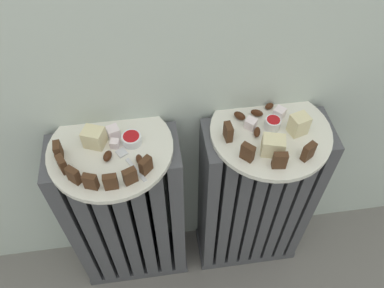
# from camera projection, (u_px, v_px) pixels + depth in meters

# --- Properties ---
(radiator_left) EXTENTS (0.32, 0.14, 0.59)m
(radiator_left) POSITION_uv_depth(u_px,v_px,m) (128.00, 217.00, 1.09)
(radiator_left) COLOR #47474C
(radiator_left) RESTS_ON ground_plane
(radiator_right) EXTENTS (0.32, 0.14, 0.59)m
(radiator_right) POSITION_uv_depth(u_px,v_px,m) (254.00, 201.00, 1.12)
(radiator_right) COLOR #47474C
(radiator_right) RESTS_ON ground_plane
(plate_left) EXTENTS (0.28, 0.28, 0.01)m
(plate_left) POSITION_uv_depth(u_px,v_px,m) (111.00, 149.00, 0.85)
(plate_left) COLOR silver
(plate_left) RESTS_ON radiator_left
(plate_right) EXTENTS (0.28, 0.28, 0.01)m
(plate_right) POSITION_uv_depth(u_px,v_px,m) (270.00, 132.00, 0.88)
(plate_right) COLOR silver
(plate_right) RESTS_ON radiator_right
(dark_cake_slice_left_0) EXTENTS (0.02, 0.03, 0.04)m
(dark_cake_slice_left_0) POSITION_uv_depth(u_px,v_px,m) (58.00, 150.00, 0.81)
(dark_cake_slice_left_0) COLOR #472B19
(dark_cake_slice_left_0) RESTS_ON plate_left
(dark_cake_slice_left_1) EXTENTS (0.03, 0.03, 0.04)m
(dark_cake_slice_left_1) POSITION_uv_depth(u_px,v_px,m) (62.00, 164.00, 0.79)
(dark_cake_slice_left_1) COLOR #472B19
(dark_cake_slice_left_1) RESTS_ON plate_left
(dark_cake_slice_left_2) EXTENTS (0.03, 0.03, 0.04)m
(dark_cake_slice_left_2) POSITION_uv_depth(u_px,v_px,m) (73.00, 175.00, 0.77)
(dark_cake_slice_left_2) COLOR #472B19
(dark_cake_slice_left_2) RESTS_ON plate_left
(dark_cake_slice_left_3) EXTENTS (0.03, 0.02, 0.04)m
(dark_cake_slice_left_3) POSITION_uv_depth(u_px,v_px,m) (90.00, 182.00, 0.76)
(dark_cake_slice_left_3) COLOR #472B19
(dark_cake_slice_left_3) RESTS_ON plate_left
(dark_cake_slice_left_4) EXTENTS (0.03, 0.02, 0.04)m
(dark_cake_slice_left_4) POSITION_uv_depth(u_px,v_px,m) (111.00, 182.00, 0.76)
(dark_cake_slice_left_4) COLOR #472B19
(dark_cake_slice_left_4) RESTS_ON plate_left
(dark_cake_slice_left_5) EXTENTS (0.03, 0.02, 0.04)m
(dark_cake_slice_left_5) POSITION_uv_depth(u_px,v_px,m) (130.00, 176.00, 0.77)
(dark_cake_slice_left_5) COLOR #472B19
(dark_cake_slice_left_5) RESTS_ON plate_left
(dark_cake_slice_left_6) EXTENTS (0.03, 0.03, 0.04)m
(dark_cake_slice_left_6) POSITION_uv_depth(u_px,v_px,m) (146.00, 165.00, 0.79)
(dark_cake_slice_left_6) COLOR #472B19
(dark_cake_slice_left_6) RESTS_ON plate_left
(marble_cake_slice_left_0) EXTENTS (0.05, 0.05, 0.04)m
(marble_cake_slice_left_0) POSITION_uv_depth(u_px,v_px,m) (94.00, 137.00, 0.83)
(marble_cake_slice_left_0) COLOR beige
(marble_cake_slice_left_0) RESTS_ON plate_left
(turkish_delight_left_0) EXTENTS (0.02, 0.02, 0.02)m
(turkish_delight_left_0) POSITION_uv_depth(u_px,v_px,m) (115.00, 144.00, 0.84)
(turkish_delight_left_0) COLOR white
(turkish_delight_left_0) RESTS_ON plate_left
(turkish_delight_left_1) EXTENTS (0.03, 0.03, 0.03)m
(turkish_delight_left_1) POSITION_uv_depth(u_px,v_px,m) (113.00, 132.00, 0.86)
(turkish_delight_left_1) COLOR white
(turkish_delight_left_1) RESTS_ON plate_left
(medjool_date_left_0) EXTENTS (0.03, 0.03, 0.02)m
(medjool_date_left_0) POSITION_uv_depth(u_px,v_px,m) (108.00, 156.00, 0.82)
(medjool_date_left_0) COLOR #3D1E0F
(medjool_date_left_0) RESTS_ON plate_left
(medjool_date_left_1) EXTENTS (0.02, 0.03, 0.02)m
(medjool_date_left_1) POSITION_uv_depth(u_px,v_px,m) (139.00, 159.00, 0.81)
(medjool_date_left_1) COLOR #3D1E0F
(medjool_date_left_1) RESTS_ON plate_left
(jam_bowl_left) EXTENTS (0.04, 0.04, 0.02)m
(jam_bowl_left) POSITION_uv_depth(u_px,v_px,m) (132.00, 139.00, 0.84)
(jam_bowl_left) COLOR white
(jam_bowl_left) RESTS_ON plate_left
(dark_cake_slice_right_0) EXTENTS (0.02, 0.03, 0.04)m
(dark_cake_slice_right_0) POSITION_uv_depth(u_px,v_px,m) (228.00, 132.00, 0.85)
(dark_cake_slice_right_0) COLOR #472B19
(dark_cake_slice_right_0) RESTS_ON plate_right
(dark_cake_slice_right_1) EXTENTS (0.03, 0.03, 0.04)m
(dark_cake_slice_right_1) POSITION_uv_depth(u_px,v_px,m) (248.00, 152.00, 0.81)
(dark_cake_slice_right_1) COLOR #472B19
(dark_cake_slice_right_1) RESTS_ON plate_right
(dark_cake_slice_right_2) EXTENTS (0.03, 0.02, 0.04)m
(dark_cake_slice_right_2) POSITION_uv_depth(u_px,v_px,m) (280.00, 160.00, 0.80)
(dark_cake_slice_right_2) COLOR #472B19
(dark_cake_slice_right_2) RESTS_ON plate_right
(dark_cake_slice_right_3) EXTENTS (0.03, 0.03, 0.04)m
(dark_cake_slice_right_3) POSITION_uv_depth(u_px,v_px,m) (309.00, 152.00, 0.81)
(dark_cake_slice_right_3) COLOR #472B19
(dark_cake_slice_right_3) RESTS_ON plate_right
(marble_cake_slice_right_0) EXTENTS (0.05, 0.04, 0.05)m
(marble_cake_slice_right_0) POSITION_uv_depth(u_px,v_px,m) (299.00, 124.00, 0.86)
(marble_cake_slice_right_0) COLOR beige
(marble_cake_slice_right_0) RESTS_ON plate_right
(marble_cake_slice_right_1) EXTENTS (0.06, 0.05, 0.04)m
(marble_cake_slice_right_1) POSITION_uv_depth(u_px,v_px,m) (273.00, 146.00, 0.82)
(marble_cake_slice_right_1) COLOR beige
(marble_cake_slice_right_1) RESTS_ON plate_right
(turkish_delight_right_0) EXTENTS (0.03, 0.03, 0.02)m
(turkish_delight_right_0) POSITION_uv_depth(u_px,v_px,m) (280.00, 113.00, 0.90)
(turkish_delight_right_0) COLOR white
(turkish_delight_right_0) RESTS_ON plate_right
(turkish_delight_right_1) EXTENTS (0.03, 0.03, 0.02)m
(turkish_delight_right_1) POSITION_uv_depth(u_px,v_px,m) (251.00, 123.00, 0.87)
(turkish_delight_right_1) COLOR white
(turkish_delight_right_1) RESTS_ON plate_right
(medjool_date_right_0) EXTENTS (0.03, 0.02, 0.01)m
(medjool_date_right_0) POSITION_uv_depth(u_px,v_px,m) (269.00, 106.00, 0.92)
(medjool_date_right_0) COLOR #3D1E0F
(medjool_date_right_0) RESTS_ON plate_right
(medjool_date_right_1) EXTENTS (0.03, 0.03, 0.02)m
(medjool_date_right_1) POSITION_uv_depth(u_px,v_px,m) (257.00, 113.00, 0.90)
(medjool_date_right_1) COLOR #3D1E0F
(medjool_date_right_1) RESTS_ON plate_right
(medjool_date_right_2) EXTENTS (0.02, 0.03, 0.02)m
(medjool_date_right_2) POSITION_uv_depth(u_px,v_px,m) (257.00, 132.00, 0.86)
(medjool_date_right_2) COLOR #3D1E0F
(medjool_date_right_2) RESTS_ON plate_right
(medjool_date_right_3) EXTENTS (0.03, 0.03, 0.02)m
(medjool_date_right_3) POSITION_uv_depth(u_px,v_px,m) (240.00, 116.00, 0.89)
(medjool_date_right_3) COLOR #3D1E0F
(medjool_date_right_3) RESTS_ON plate_right
(jam_bowl_right) EXTENTS (0.04, 0.04, 0.03)m
(jam_bowl_right) POSITION_uv_depth(u_px,v_px,m) (273.00, 123.00, 0.87)
(jam_bowl_right) COLOR white
(jam_bowl_right) RESTS_ON plate_right
(fork) EXTENTS (0.06, 0.10, 0.00)m
(fork) POSITION_uv_depth(u_px,v_px,m) (130.00, 162.00, 0.82)
(fork) COLOR silver
(fork) RESTS_ON plate_left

